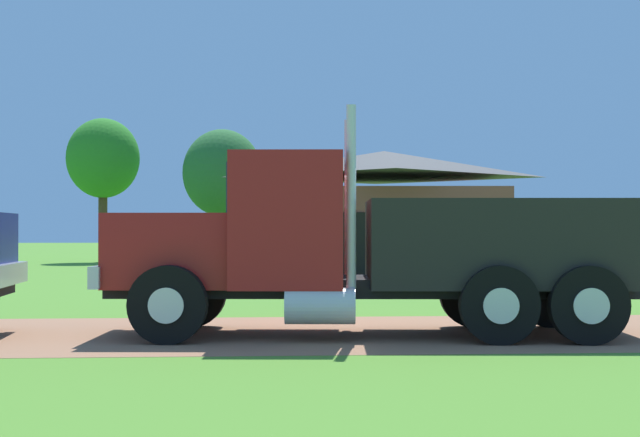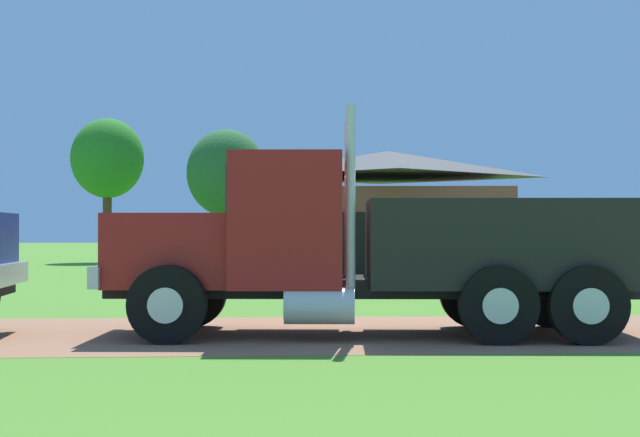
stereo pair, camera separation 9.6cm
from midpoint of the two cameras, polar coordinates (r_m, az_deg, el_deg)
ground_plane at (r=15.12m, az=5.15°, el=-6.80°), size 200.00×200.00×0.00m
dirt_track at (r=15.12m, az=5.15°, el=-6.79°), size 120.00×5.35×0.01m
truck_foreground_white at (r=14.61m, az=3.30°, el=-1.78°), size 8.19×3.25×3.41m
shed_building at (r=36.21m, az=4.15°, el=0.30°), size 9.24×8.30×4.59m
tree_mid at (r=48.22m, az=-12.55°, el=3.49°), size 3.58×3.58×7.09m
tree_right at (r=45.54m, az=-5.57°, el=2.71°), size 3.76×3.76×6.38m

